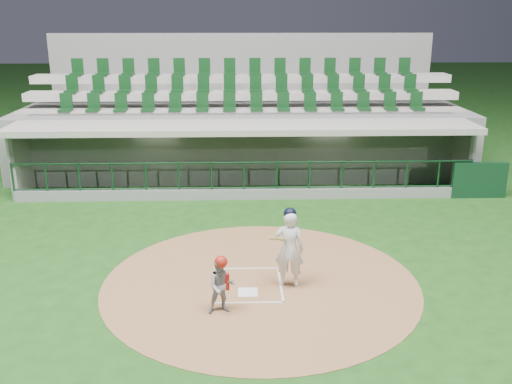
% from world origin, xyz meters
% --- Properties ---
extents(ground, '(120.00, 120.00, 0.00)m').
position_xyz_m(ground, '(0.00, 0.00, 0.00)').
color(ground, '#153F12').
rests_on(ground, ground).
extents(dirt_circle, '(7.20, 7.20, 0.01)m').
position_xyz_m(dirt_circle, '(0.30, -0.20, 0.01)').
color(dirt_circle, brown).
rests_on(dirt_circle, ground).
extents(home_plate, '(0.43, 0.43, 0.02)m').
position_xyz_m(home_plate, '(0.00, -0.70, 0.02)').
color(home_plate, silver).
rests_on(home_plate, dirt_circle).
extents(batter_box_chalk, '(1.55, 1.80, 0.01)m').
position_xyz_m(batter_box_chalk, '(0.00, -0.30, 0.02)').
color(batter_box_chalk, white).
rests_on(batter_box_chalk, ground).
extents(dugout_structure, '(16.40, 3.70, 3.00)m').
position_xyz_m(dugout_structure, '(0.12, 7.83, 0.96)').
color(dugout_structure, slate).
rests_on(dugout_structure, ground).
extents(seating_deck, '(17.00, 6.72, 5.15)m').
position_xyz_m(seating_deck, '(0.00, 10.91, 1.42)').
color(seating_deck, slate).
rests_on(seating_deck, ground).
extents(batter, '(0.90, 0.92, 1.86)m').
position_xyz_m(batter, '(0.93, -0.36, 0.94)').
color(batter, silver).
rests_on(batter, dirt_circle).
extents(catcher, '(0.64, 0.54, 1.25)m').
position_xyz_m(catcher, '(-0.55, -1.51, 0.63)').
color(catcher, gray).
rests_on(catcher, dirt_circle).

